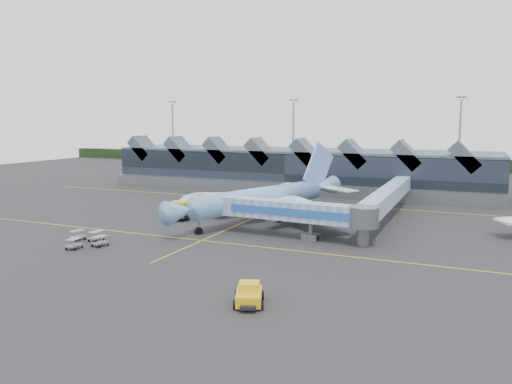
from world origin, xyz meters
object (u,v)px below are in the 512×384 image
at_px(jet_bridge, 304,213).
at_px(pushback_tug, 249,295).
at_px(main_airliner, 266,197).
at_px(fuel_truck, 190,205).

xyz_separation_m(jet_bridge, pushback_tug, (3.30, -25.83, -2.84)).
height_order(main_airliner, pushback_tug, main_airliner).
height_order(main_airliner, fuel_truck, main_airliner).
bearing_deg(jet_bridge, pushback_tug, -79.34).
height_order(fuel_truck, pushback_tug, fuel_truck).
relative_size(main_airliner, jet_bridge, 1.66).
bearing_deg(fuel_truck, jet_bridge, -25.03).
bearing_deg(jet_bridge, fuel_truck, 164.51).
relative_size(fuel_truck, pushback_tug, 2.35).
bearing_deg(main_airliner, pushback_tug, -50.39).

